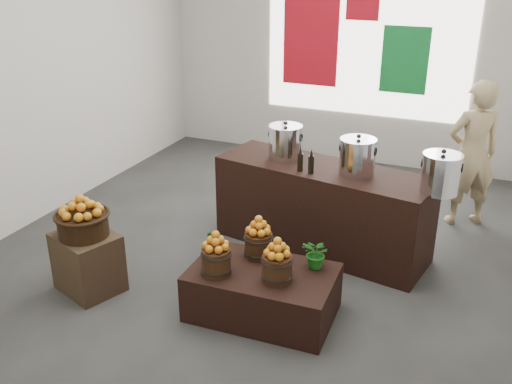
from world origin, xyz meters
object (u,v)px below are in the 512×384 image
at_px(wicker_basket, 83,225).
at_px(stock_pot_center, 357,158).
at_px(crate, 88,262).
at_px(display_table, 262,292).
at_px(stock_pot_right, 441,174).
at_px(counter, 322,208).
at_px(stock_pot_left, 285,143).
at_px(shopper, 472,154).

relative_size(wicker_basket, stock_pot_center, 1.31).
distance_m(crate, stock_pot_center, 3.01).
bearing_deg(display_table, wicker_basket, -172.84).
height_order(stock_pot_center, stock_pot_right, same).
bearing_deg(stock_pot_right, counter, 169.97).
xyz_separation_m(crate, display_table, (1.80, 0.30, -0.08)).
distance_m(wicker_basket, stock_pot_right, 3.58).
relative_size(display_table, stock_pot_left, 3.57).
relative_size(counter, stock_pot_left, 6.47).
bearing_deg(stock_pot_center, display_table, -109.08).
distance_m(crate, stock_pot_right, 3.65).
relative_size(wicker_basket, stock_pot_left, 1.31).
xyz_separation_m(counter, shopper, (1.48, 1.36, 0.42)).
xyz_separation_m(display_table, counter, (0.11, 1.50, 0.27)).
xyz_separation_m(wicker_basket, shopper, (3.40, 3.16, 0.19)).
relative_size(counter, shopper, 1.33).
bearing_deg(display_table, counter, 83.55).
bearing_deg(stock_pot_center, counter, 169.97).
bearing_deg(shopper, stock_pot_center, 22.34).
bearing_deg(stock_pot_center, wicker_basket, -143.01).
bearing_deg(crate, stock_pot_right, 26.38).
relative_size(crate, stock_pot_center, 1.64).
xyz_separation_m(stock_pot_left, stock_pot_center, (0.88, -0.16, 0.00)).
bearing_deg(counter, display_table, -84.22).
relative_size(wicker_basket, stock_pot_right, 1.31).
distance_m(crate, wicker_basket, 0.42).
height_order(crate, counter, counter).
relative_size(stock_pot_left, stock_pot_center, 1.00).
bearing_deg(shopper, stock_pot_left, 2.69).
xyz_separation_m(crate, stock_pot_right, (3.18, 1.58, 0.88)).
distance_m(crate, shopper, 4.68).
bearing_deg(stock_pot_center, stock_pot_left, 169.97).
bearing_deg(stock_pot_right, wicker_basket, -153.62).
bearing_deg(shopper, wicker_basket, 12.84).
distance_m(display_table, shopper, 3.35).
bearing_deg(wicker_basket, crate, 0.00).
xyz_separation_m(crate, counter, (1.91, 1.80, 0.19)).
xyz_separation_m(wicker_basket, stock_pot_right, (3.18, 1.58, 0.46)).
xyz_separation_m(stock_pot_center, stock_pot_right, (0.88, -0.16, 0.00)).
distance_m(counter, stock_pot_right, 1.46).
distance_m(stock_pot_left, stock_pot_center, 0.89).
xyz_separation_m(stock_pot_left, shopper, (1.98, 1.27, -0.27)).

